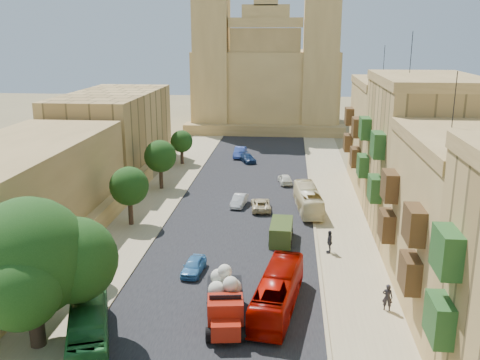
% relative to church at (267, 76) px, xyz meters
% --- Properties ---
extents(road_surface, '(14.00, 140.00, 0.01)m').
position_rel_church_xyz_m(road_surface, '(0.00, -48.61, -9.51)').
color(road_surface, black).
rests_on(road_surface, ground).
extents(sidewalk_east, '(5.00, 140.00, 0.01)m').
position_rel_church_xyz_m(sidewalk_east, '(9.50, -48.61, -9.51)').
color(sidewalk_east, tan).
rests_on(sidewalk_east, ground).
extents(sidewalk_west, '(5.00, 140.00, 0.01)m').
position_rel_church_xyz_m(sidewalk_west, '(-9.50, -48.61, -9.51)').
color(sidewalk_west, tan).
rests_on(sidewalk_west, ground).
extents(kerb_east, '(0.25, 140.00, 0.12)m').
position_rel_church_xyz_m(kerb_east, '(7.00, -48.61, -9.46)').
color(kerb_east, tan).
rests_on(kerb_east, ground).
extents(kerb_west, '(0.25, 140.00, 0.12)m').
position_rel_church_xyz_m(kerb_west, '(-7.00, -48.61, -9.46)').
color(kerb_west, tan).
rests_on(kerb_west, ground).
extents(townhouse_b, '(9.00, 14.00, 14.90)m').
position_rel_church_xyz_m(townhouse_b, '(15.95, -67.61, -3.86)').
color(townhouse_b, tan).
rests_on(townhouse_b, ground).
extents(townhouse_c, '(9.00, 14.00, 17.40)m').
position_rel_church_xyz_m(townhouse_c, '(15.95, -53.61, -2.61)').
color(townhouse_c, tan).
rests_on(townhouse_c, ground).
extents(townhouse_d, '(9.00, 14.00, 15.90)m').
position_rel_church_xyz_m(townhouse_d, '(15.95, -39.61, -3.36)').
color(townhouse_d, tan).
rests_on(townhouse_d, ground).
extents(west_wall, '(1.00, 40.00, 1.80)m').
position_rel_church_xyz_m(west_wall, '(-12.50, -58.61, -8.62)').
color(west_wall, tan).
rests_on(west_wall, ground).
extents(west_building_low, '(10.00, 28.00, 8.40)m').
position_rel_church_xyz_m(west_building_low, '(-18.00, -60.61, -5.32)').
color(west_building_low, '#A07E45').
rests_on(west_building_low, ground).
extents(west_building_mid, '(10.00, 22.00, 10.00)m').
position_rel_church_xyz_m(west_building_mid, '(-18.00, -34.61, -4.52)').
color(west_building_mid, tan).
rests_on(west_building_mid, ground).
extents(church, '(28.00, 22.50, 36.30)m').
position_rel_church_xyz_m(church, '(0.00, 0.00, 0.00)').
color(church, tan).
rests_on(church, ground).
extents(ficus_tree, '(8.76, 8.06, 8.76)m').
position_rel_church_xyz_m(ficus_tree, '(-9.42, -74.61, -4.34)').
color(ficus_tree, '#35251A').
rests_on(ficus_tree, ground).
extents(street_tree_a, '(3.13, 3.13, 4.82)m').
position_rel_church_xyz_m(street_tree_a, '(-10.00, -66.61, -6.29)').
color(street_tree_a, '#35251A').
rests_on(street_tree_a, ground).
extents(street_tree_b, '(3.59, 3.59, 5.52)m').
position_rel_church_xyz_m(street_tree_b, '(-10.00, -54.61, -5.82)').
color(street_tree_b, '#35251A').
rests_on(street_tree_b, ground).
extents(street_tree_c, '(3.65, 3.65, 5.61)m').
position_rel_church_xyz_m(street_tree_c, '(-10.00, -42.61, -5.75)').
color(street_tree_c, '#35251A').
rests_on(street_tree_c, ground).
extents(street_tree_d, '(2.99, 2.99, 4.60)m').
position_rel_church_xyz_m(street_tree_d, '(-10.00, -30.61, -6.44)').
color(street_tree_d, '#35251A').
rests_on(street_tree_d, ground).
extents(red_truck, '(3.02, 6.08, 3.42)m').
position_rel_church_xyz_m(red_truck, '(0.83, -71.08, -8.01)').
color(red_truck, '#A11B0C').
rests_on(red_truck, ground).
extents(olive_pickup, '(2.03, 4.20, 1.70)m').
position_rel_church_xyz_m(olive_pickup, '(4.00, -57.49, -8.68)').
color(olive_pickup, '#37491B').
rests_on(olive_pickup, ground).
extents(bus_green_north, '(4.93, 9.05, 2.47)m').
position_rel_church_xyz_m(bus_green_north, '(-6.50, -74.50, -8.28)').
color(bus_green_north, '#22652B').
rests_on(bus_green_north, ground).
extents(bus_red_east, '(3.44, 9.21, 2.50)m').
position_rel_church_xyz_m(bus_red_east, '(4.00, -69.29, -8.26)').
color(bus_red_east, '#9F0800').
rests_on(bus_red_east, ground).
extents(bus_cream_east, '(2.88, 8.63, 2.36)m').
position_rel_church_xyz_m(bus_cream_east, '(6.50, -49.03, -8.34)').
color(bus_cream_east, '#F8E7B2').
rests_on(bus_cream_east, ground).
extents(car_blue_a, '(1.67, 3.51, 1.16)m').
position_rel_church_xyz_m(car_blue_a, '(-2.34, -64.40, -8.94)').
color(car_blue_a, '#3D85C0').
rests_on(car_blue_a, ground).
extents(car_white_a, '(1.68, 3.65, 1.16)m').
position_rel_church_xyz_m(car_white_a, '(-0.50, -48.19, -8.94)').
color(car_white_a, silver).
rests_on(car_white_a, ground).
extents(car_cream, '(2.29, 4.26, 1.13)m').
position_rel_church_xyz_m(car_cream, '(1.80, -49.23, -8.95)').
color(car_cream, beige).
rests_on(car_cream, ground).
extents(car_dkblue, '(2.97, 4.21, 1.13)m').
position_rel_church_xyz_m(car_dkblue, '(-1.22, -28.80, -8.95)').
color(car_dkblue, navy).
rests_on(car_dkblue, ground).
extents(car_white_b, '(1.99, 3.67, 1.18)m').
position_rel_church_xyz_m(car_white_b, '(4.09, -39.37, -8.92)').
color(car_white_b, silver).
rests_on(car_white_b, ground).
extents(car_blue_b, '(1.67, 4.39, 1.43)m').
position_rel_church_xyz_m(car_blue_b, '(-2.53, -25.90, -8.80)').
color(car_blue_b, '#344CAC').
rests_on(car_blue_b, ground).
extents(pedestrian_a, '(0.76, 0.60, 1.82)m').
position_rel_church_xyz_m(pedestrian_a, '(11.00, -68.68, -8.60)').
color(pedestrian_a, black).
rests_on(pedestrian_a, ground).
extents(pedestrian_c, '(0.48, 1.13, 1.92)m').
position_rel_church_xyz_m(pedestrian_c, '(7.92, -59.64, -8.55)').
color(pedestrian_c, '#2F2D35').
rests_on(pedestrian_c, ground).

